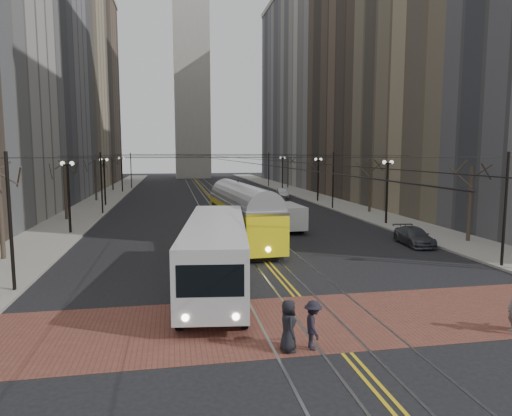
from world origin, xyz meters
name	(u,v)px	position (x,y,z in m)	size (l,w,h in m)	color
ground	(292,290)	(0.00, 0.00, 0.00)	(260.00, 260.00, 0.00)	black
sidewalk_left	(103,200)	(-15.00, 45.00, 0.07)	(5.00, 140.00, 0.15)	gray
sidewalk_right	(311,196)	(15.00, 45.00, 0.07)	(5.00, 140.00, 0.15)	gray
crosswalk_band	(318,320)	(0.00, -4.00, 0.01)	(25.00, 6.00, 0.01)	brown
streetcar_rails	(211,199)	(0.00, 45.00, 0.00)	(4.80, 130.00, 0.02)	gray
centre_lines	(211,198)	(0.00, 45.00, 0.01)	(0.42, 130.00, 0.01)	gold
building_left_mid	(16,73)	(-25.50, 46.00, 17.00)	(16.00, 20.00, 34.00)	slate
building_left_midfar	(39,39)	(-27.50, 66.00, 26.00)	(20.00, 20.00, 52.00)	gray
building_left_far	(77,90)	(-25.50, 86.00, 20.00)	(16.00, 20.00, 40.00)	brown
building_right_mid	(377,84)	(25.50, 46.00, 17.00)	(16.00, 20.00, 34.00)	brown
building_right_midfar	(343,52)	(27.50, 66.00, 26.00)	(20.00, 20.00, 52.00)	#A19E97
building_right_far	(303,96)	(25.50, 86.00, 20.00)	(16.00, 20.00, 40.00)	slate
clock_tower	(191,38)	(0.00, 102.00, 35.96)	(12.00, 12.00, 66.00)	#B2AFA5
lamp_posts	(224,188)	(0.00, 28.75, 2.80)	(27.60, 57.20, 5.60)	black
street_trees	(218,184)	(0.00, 35.25, 2.80)	(31.68, 53.28, 5.60)	#382D23
trolley_wires	(218,176)	(0.00, 34.83, 3.77)	(25.96, 120.00, 6.60)	black
transit_bus	(216,254)	(-3.50, 1.18, 1.63)	(2.72, 13.04, 3.26)	#BABABA
streetcar	(242,220)	(-0.50, 12.24, 1.66)	(2.61, 14.08, 3.32)	yellow
rear_bus	(243,201)	(1.80, 26.50, 1.48)	(2.47, 11.35, 2.96)	#BABABA
cargo_van	(288,218)	(4.00, 16.36, 1.11)	(1.94, 5.03, 2.23)	silver
sedan_grey	(281,201)	(7.72, 34.11, 0.67)	(1.57, 3.91, 1.33)	#404448
sedan_silver	(283,193)	(10.39, 44.19, 0.69)	(1.47, 4.21, 1.39)	#ABAEB3
sedan_parked	(414,236)	(11.36, 8.90, 0.63)	(1.76, 4.33, 1.26)	#404248
pedestrian_a	(288,326)	(-1.85, -6.50, 0.88)	(0.85, 0.55, 1.74)	black
pedestrian_d	(313,325)	(-1.00, -6.50, 0.84)	(1.07, 0.61, 1.66)	black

